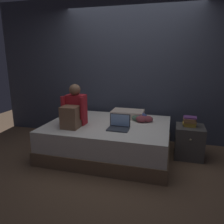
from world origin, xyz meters
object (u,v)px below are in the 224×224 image
object	(u,v)px
bed	(108,139)
clothes_pile	(141,118)
person_sitting	(74,110)
laptop	(119,125)
book_stack	(190,121)
nightstand	(189,142)
pillow	(128,114)

from	to	relation	value
bed	clothes_pile	bearing A→B (deg)	29.89
person_sitting	laptop	size ratio (longest dim) A/B	2.05
bed	book_stack	bearing A→B (deg)	10.35
bed	person_sitting	world-z (taller)	person_sitting
bed	nightstand	distance (m)	1.32
laptop	pillow	world-z (taller)	laptop
bed	laptop	xyz separation A→B (m)	(0.24, -0.23, 0.33)
person_sitting	pillow	distance (m)	1.02
laptop	person_sitting	bearing A→B (deg)	-178.65
bed	pillow	world-z (taller)	pillow
bed	clothes_pile	world-z (taller)	clothes_pile
pillow	laptop	bearing A→B (deg)	-89.75
book_stack	clothes_pile	size ratio (longest dim) A/B	0.55
person_sitting	clothes_pile	size ratio (longest dim) A/B	1.78
laptop	clothes_pile	world-z (taller)	laptop
nightstand	person_sitting	xyz separation A→B (m)	(-1.79, -0.48, 0.52)
clothes_pile	pillow	bearing A→B (deg)	149.50
laptop	book_stack	world-z (taller)	laptop
pillow	book_stack	bearing A→B (deg)	-11.66
book_stack	bed	bearing A→B (deg)	-169.65
book_stack	clothes_pile	xyz separation A→B (m)	(-0.78, 0.06, -0.01)
nightstand	clothes_pile	world-z (taller)	clothes_pile
nightstand	clothes_pile	size ratio (longest dim) A/B	1.42
bed	person_sitting	distance (m)	0.76
bed	book_stack	xyz separation A→B (m)	(1.28, 0.23, 0.34)
person_sitting	nightstand	bearing A→B (deg)	15.13
pillow	bed	bearing A→B (deg)	-117.42
person_sitting	book_stack	size ratio (longest dim) A/B	3.22
nightstand	pillow	xyz separation A→B (m)	(-1.07, 0.22, 0.34)
pillow	book_stack	xyz separation A→B (m)	(1.05, -0.22, 0.00)
pillow	book_stack	size ratio (longest dim) A/B	2.75
pillow	clothes_pile	size ratio (longest dim) A/B	1.52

